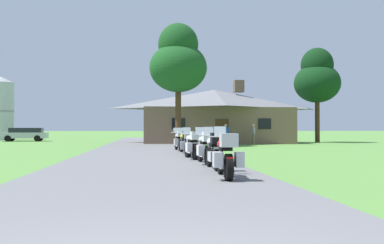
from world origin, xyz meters
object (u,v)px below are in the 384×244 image
Objects in this scene: motorcycle_red_nearest_to_camera at (226,156)px; tree_by_lodge_front at (178,61)px; motorcycle_yellow_sixth_in_row at (185,142)px; bystander_blue_shirt_beside_signpost at (226,134)px; metal_silo_distant at (1,108)px; parked_silver_suv_far_left at (25,134)px; bystander_gray_shirt_near_lodge at (253,133)px; motorcycle_white_fourth_in_row at (193,146)px; motorcycle_green_fifth_in_row at (188,144)px; motorcycle_white_second_in_row at (214,151)px; tree_right_of_lodge at (317,78)px; motorcycle_silver_farthest_in_row at (179,141)px; motorcycle_silver_third_in_row at (205,148)px.

tree_by_lodge_front is (0.37, 21.10, 5.75)m from motorcycle_red_nearest_to_camera.
bystander_blue_shirt_beside_signpost reaches higher than motorcycle_yellow_sixth_in_row.
parked_silver_suv_far_left is (4.13, -5.19, -2.89)m from metal_silo_distant.
bystander_blue_shirt_beside_signpost is at bearing -59.84° from bystander_gray_shirt_near_lodge.
motorcycle_yellow_sixth_in_row is at bearing 81.52° from motorcycle_white_fourth_in_row.
motorcycle_red_nearest_to_camera and motorcycle_green_fifth_in_row have the same top height.
motorcycle_white_second_in_row is at bearing -86.72° from motorcycle_green_fifth_in_row.
motorcycle_white_second_in_row is at bearing -21.75° from bystander_gray_shirt_near_lodge.
motorcycle_white_second_in_row and motorcycle_green_fifth_in_row have the same top height.
motorcycle_green_fifth_in_row is at bearing 87.70° from bystander_blue_shirt_beside_signpost.
tree_right_of_lodge is at bearing -19.81° from metal_silo_distant.
motorcycle_silver_farthest_in_row is 1.24× the size of bystander_gray_shirt_near_lodge.
motorcycle_red_nearest_to_camera is 1.00× the size of motorcycle_silver_farthest_in_row.
bystander_gray_shirt_near_lodge reaches higher than motorcycle_green_fifth_in_row.
motorcycle_red_nearest_to_camera is 38.07m from parked_silver_suv_far_left.
motorcycle_green_fifth_in_row is at bearing -92.11° from tree_by_lodge_front.
motorcycle_white_fourth_in_row is 1.00× the size of motorcycle_silver_farthest_in_row.
motorcycle_white_second_in_row is 0.23× the size of tree_right_of_lodge.
motorcycle_red_nearest_to_camera is 6.80m from motorcycle_white_fourth_in_row.
motorcycle_white_second_in_row is 0.44× the size of parked_silver_suv_far_left.
motorcycle_white_fourth_in_row is 0.44× the size of parked_silver_suv_far_left.
motorcycle_yellow_sixth_in_row is 0.44× the size of parked_silver_suv_far_left.
tree_right_of_lodge reaches higher than bystander_gray_shirt_near_lodge.
bystander_blue_shirt_beside_signpost is at bearing 73.75° from motorcycle_green_fifth_in_row.
metal_silo_distant reaches higher than motorcycle_white_fourth_in_row.
bystander_gray_shirt_near_lodge reaches higher than motorcycle_white_second_in_row.
tree_by_lodge_front is at bearing 80.65° from motorcycle_white_fourth_in_row.
metal_silo_distant reaches higher than motorcycle_silver_third_in_row.
motorcycle_green_fifth_in_row is at bearing -95.62° from motorcycle_silver_farthest_in_row.
motorcycle_yellow_sixth_in_row is 11.10m from bystander_blue_shirt_beside_signpost.
metal_silo_distant is at bearing 122.32° from motorcycle_green_fifth_in_row.
bystander_blue_shirt_beside_signpost reaches higher than motorcycle_green_fifth_in_row.
bystander_gray_shirt_near_lodge is at bearing 54.73° from motorcycle_yellow_sixth_in_row.
motorcycle_red_nearest_to_camera is 1.24× the size of bystander_gray_shirt_near_lodge.
bystander_blue_shirt_beside_signpost is at bearing 76.59° from motorcycle_white_second_in_row.
motorcycle_white_second_in_row is 19.58m from tree_by_lodge_front.
motorcycle_red_nearest_to_camera is at bearing -91.01° from tree_by_lodge_front.
metal_silo_distant is at bearing 117.04° from motorcycle_red_nearest_to_camera.
motorcycle_silver_third_in_row and motorcycle_silver_farthest_in_row have the same top height.
motorcycle_silver_third_in_row and motorcycle_white_fourth_in_row have the same top height.
bystander_gray_shirt_near_lodge is at bearing -34.02° from metal_silo_distant.
motorcycle_white_second_in_row is 11.19m from motorcycle_silver_farthest_in_row.
bystander_gray_shirt_near_lodge is at bearing -123.84° from parked_silver_suv_far_left.
parked_silver_suv_far_left reaches higher than motorcycle_silver_farthest_in_row.
metal_silo_distant is (-18.81, 37.97, 3.05)m from motorcycle_white_second_in_row.
motorcycle_white_second_in_row is 8.71m from motorcycle_yellow_sixth_in_row.
motorcycle_yellow_sixth_in_row is at bearing -92.24° from tree_by_lodge_front.
motorcycle_silver_farthest_in_row is (-0.10, 2.47, 0.00)m from motorcycle_yellow_sixth_in_row.
metal_silo_distant is (-32.98, 11.88, -2.49)m from tree_right_of_lodge.
motorcycle_green_fifth_in_row is at bearing 88.60° from motorcycle_silver_third_in_row.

